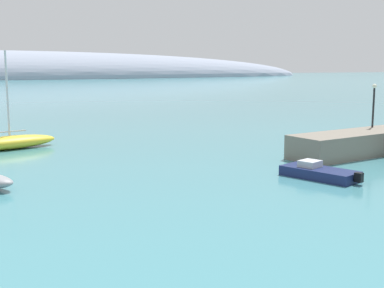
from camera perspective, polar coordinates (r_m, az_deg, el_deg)
name	(u,v)px	position (r m, az deg, el deg)	size (l,w,h in m)	color
sailboat_yellow_mid_mooring	(10,142)	(44.69, -19.42, 0.21)	(7.99, 4.44, 7.95)	yellow
motorboat_navy_alongside_breakwater	(319,173)	(32.58, 13.84, -3.07)	(3.63, 5.15, 1.01)	navy
harbor_lamp_post	(374,100)	(44.33, 19.39, 4.60)	(0.36, 0.36, 3.52)	black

